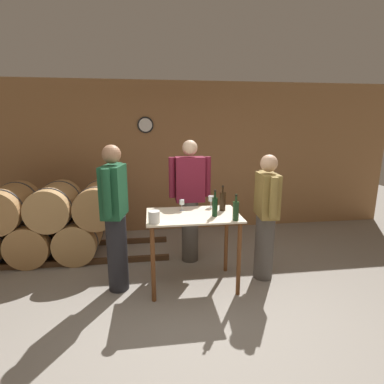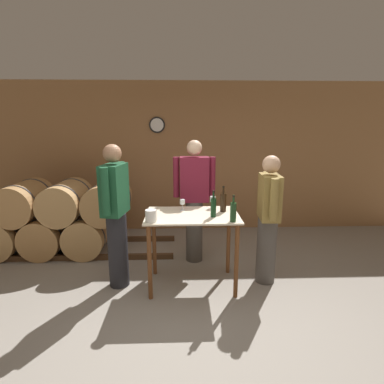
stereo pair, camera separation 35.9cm
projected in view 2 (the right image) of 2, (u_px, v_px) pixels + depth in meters
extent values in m
plane|color=gray|center=(190.00, 322.00, 3.04)|extent=(14.00, 14.00, 0.00)
cube|color=#996B42|center=(185.00, 158.00, 5.49)|extent=(8.40, 0.05, 2.70)
cylinder|color=black|center=(157.00, 125.00, 5.30)|extent=(0.28, 0.03, 0.28)
cylinder|color=white|center=(157.00, 125.00, 5.29)|extent=(0.23, 0.01, 0.23)
cube|color=#4C331E|center=(41.00, 258.00, 4.39)|extent=(3.89, 0.06, 0.08)
cube|color=#4C331E|center=(60.00, 240.00, 5.07)|extent=(3.89, 0.06, 0.08)
cylinder|color=tan|center=(8.00, 233.00, 4.65)|extent=(0.60, 0.88, 0.60)
cylinder|color=#38383D|center=(17.00, 228.00, 4.91)|extent=(0.61, 0.03, 0.61)
cylinder|color=#AD7F4C|center=(49.00, 233.00, 4.67)|extent=(0.60, 0.88, 0.60)
cylinder|color=#38383D|center=(42.00, 239.00, 4.42)|extent=(0.61, 0.03, 0.61)
cylinder|color=#38383D|center=(56.00, 227.00, 4.93)|extent=(0.61, 0.03, 0.61)
cylinder|color=tan|center=(90.00, 232.00, 4.70)|extent=(0.60, 0.88, 0.60)
cylinder|color=#38383D|center=(85.00, 239.00, 4.44)|extent=(0.61, 0.03, 0.61)
cylinder|color=#38383D|center=(95.00, 227.00, 4.95)|extent=(0.61, 0.03, 0.61)
cylinder|color=#AD7F4C|center=(25.00, 202.00, 4.55)|extent=(0.60, 0.88, 0.60)
cylinder|color=#38383D|center=(15.00, 206.00, 4.29)|extent=(0.61, 0.03, 0.61)
cylinder|color=#38383D|center=(33.00, 197.00, 4.81)|extent=(0.61, 0.03, 0.61)
cylinder|color=tan|center=(67.00, 201.00, 4.57)|extent=(0.60, 0.88, 0.60)
cylinder|color=#38383D|center=(60.00, 206.00, 4.32)|extent=(0.61, 0.03, 0.61)
cylinder|color=#38383D|center=(73.00, 197.00, 4.83)|extent=(0.61, 0.03, 0.61)
cylinder|color=#AD7F4C|center=(108.00, 201.00, 4.59)|extent=(0.60, 0.88, 0.60)
cylinder|color=#38383D|center=(104.00, 205.00, 4.34)|extent=(0.61, 0.03, 0.61)
cylinder|color=#38383D|center=(112.00, 197.00, 4.85)|extent=(0.61, 0.03, 0.61)
cube|color=beige|center=(192.00, 215.00, 3.55)|extent=(1.10, 0.71, 0.02)
cylinder|color=brown|center=(150.00, 263.00, 3.35)|extent=(0.05, 0.05, 0.90)
cylinder|color=brown|center=(236.00, 261.00, 3.38)|extent=(0.05, 0.05, 0.90)
cylinder|color=brown|center=(154.00, 242.00, 3.92)|extent=(0.05, 0.05, 0.90)
cylinder|color=brown|center=(228.00, 241.00, 3.96)|extent=(0.05, 0.05, 0.90)
cylinder|color=black|center=(213.00, 208.00, 3.43)|extent=(0.06, 0.06, 0.22)
cylinder|color=black|center=(214.00, 194.00, 3.40)|extent=(0.02, 0.02, 0.09)
cylinder|color=black|center=(214.00, 191.00, 3.39)|extent=(0.03, 0.03, 0.02)
cylinder|color=black|center=(223.00, 202.00, 3.65)|extent=(0.07, 0.07, 0.23)
cylinder|color=black|center=(224.00, 190.00, 3.61)|extent=(0.02, 0.02, 0.09)
cylinder|color=black|center=(224.00, 187.00, 3.60)|extent=(0.03, 0.03, 0.02)
cylinder|color=#193819|center=(233.00, 212.00, 3.27)|extent=(0.07, 0.07, 0.21)
cylinder|color=#193819|center=(234.00, 199.00, 3.23)|extent=(0.02, 0.02, 0.09)
cylinder|color=black|center=(234.00, 196.00, 3.22)|extent=(0.03, 0.03, 0.02)
cylinder|color=silver|center=(182.00, 210.00, 3.72)|extent=(0.06, 0.06, 0.00)
cylinder|color=silver|center=(182.00, 207.00, 3.71)|extent=(0.01, 0.01, 0.08)
cylinder|color=silver|center=(182.00, 202.00, 3.69)|extent=(0.06, 0.06, 0.06)
cylinder|color=silver|center=(213.00, 208.00, 3.82)|extent=(0.06, 0.06, 0.00)
cylinder|color=silver|center=(213.00, 205.00, 3.82)|extent=(0.01, 0.01, 0.08)
cylinder|color=silver|center=(213.00, 199.00, 3.80)|extent=(0.07, 0.07, 0.07)
cylinder|color=white|center=(151.00, 216.00, 3.27)|extent=(0.12, 0.12, 0.14)
cylinder|color=#232328|center=(118.00, 250.00, 3.65)|extent=(0.24, 0.24, 0.93)
cube|color=#194C2D|center=(114.00, 189.00, 3.48)|extent=(0.29, 0.43, 0.59)
sphere|color=#9E7051|center=(112.00, 153.00, 3.38)|extent=(0.21, 0.21, 0.21)
cylinder|color=#194C2D|center=(105.00, 192.00, 3.23)|extent=(0.09, 0.09, 0.53)
cylinder|color=#194C2D|center=(122.00, 183.00, 3.71)|extent=(0.09, 0.09, 0.53)
cylinder|color=#4C4742|center=(266.00, 250.00, 3.75)|extent=(0.24, 0.24, 0.84)
cube|color=olive|center=(269.00, 197.00, 3.59)|extent=(0.25, 0.42, 0.54)
sphere|color=tan|center=(271.00, 164.00, 3.50)|extent=(0.21, 0.21, 0.21)
cylinder|color=olive|center=(266.00, 190.00, 3.83)|extent=(0.09, 0.09, 0.48)
cylinder|color=olive|center=(274.00, 200.00, 3.34)|extent=(0.09, 0.09, 0.48)
cylinder|color=#4C4742|center=(194.00, 231.00, 4.34)|extent=(0.24, 0.24, 0.90)
cube|color=maroon|center=(194.00, 179.00, 4.17)|extent=(0.40, 0.22, 0.62)
sphere|color=beige|center=(194.00, 148.00, 4.07)|extent=(0.21, 0.21, 0.21)
cylinder|color=maroon|center=(212.00, 177.00, 4.17)|extent=(0.09, 0.09, 0.56)
cylinder|color=maroon|center=(176.00, 177.00, 4.15)|extent=(0.09, 0.09, 0.56)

